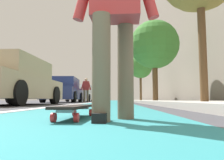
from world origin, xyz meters
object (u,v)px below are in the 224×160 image
object	(u,v)px
skateboard	(75,108)
parked_car_end	(89,95)
parked_car_near	(14,82)
traffic_light	(102,77)
street_tree_far	(140,67)
street_tree_mid	(154,45)
skater_person	(115,6)
parked_car_far	(81,94)
parked_car_mid	(63,91)
pedestrian_distant	(86,88)

from	to	relation	value
skateboard	parked_car_end	size ratio (longest dim) A/B	0.20
skateboard	parked_car_end	xyz separation A→B (m)	(23.32, 2.97, 0.63)
parked_car_near	traffic_light	size ratio (longest dim) A/B	1.08
parked_car_end	street_tree_far	xyz separation A→B (m)	(-4.98, -5.58, 2.63)
parked_car_end	street_tree_far	size ratio (longest dim) A/B	0.93
skateboard	street_tree_mid	bearing A→B (deg)	-13.79
skater_person	street_tree_mid	bearing A→B (deg)	-11.86
parked_car_near	parked_car_far	xyz separation A→B (m)	(12.18, -0.07, -0.02)
skater_person	parked_car_mid	bearing A→B (deg)	16.39
parked_car_end	street_tree_far	world-z (taller)	street_tree_far
street_tree_mid	pedestrian_distant	size ratio (longest dim) A/B	3.06
parked_car_mid	pedestrian_distant	distance (m)	1.73
street_tree_far	parked_car_far	bearing A→B (deg)	102.66
skater_person	pedestrian_distant	bearing A→B (deg)	9.50
skater_person	parked_car_near	world-z (taller)	skater_person
pedestrian_distant	parked_car_end	bearing A→B (deg)	6.40
skater_person	parked_car_mid	world-z (taller)	skater_person
parked_car_end	skateboard	bearing A→B (deg)	-172.74
parked_car_far	street_tree_mid	size ratio (longest dim) A/B	0.90
skater_person	parked_car_mid	size ratio (longest dim) A/B	0.39
parked_car_mid	parked_car_end	bearing A→B (deg)	0.14
parked_car_mid	pedestrian_distant	world-z (taller)	pedestrian_distant
skateboard	skater_person	size ratio (longest dim) A/B	0.52
skateboard	pedestrian_distant	xyz separation A→B (m)	(12.24, 1.73, 0.83)
parked_car_end	pedestrian_distant	size ratio (longest dim) A/B	2.59
skateboard	traffic_light	world-z (taller)	traffic_light
skater_person	street_tree_far	size ratio (longest dim) A/B	0.36
parked_car_far	pedestrian_distant	bearing A→B (deg)	-166.28
parked_car_near	traffic_light	distance (m)	19.33
parked_car_end	street_tree_far	bearing A→B (deg)	-131.71
parked_car_near	parked_car_mid	xyz separation A→B (m)	(6.10, -0.04, -0.02)
parked_car_end	parked_car_near	bearing A→B (deg)	179.96
parked_car_mid	parked_car_end	distance (m)	12.30
traffic_light	street_tree_mid	xyz separation A→B (m)	(-13.41, -4.15, 0.52)
parked_car_mid	traffic_light	size ratio (longest dim) A/B	0.98
parked_car_mid	parked_car_far	size ratio (longest dim) A/B	0.94
skater_person	parked_car_far	size ratio (longest dim) A/B	0.37
skateboard	parked_car_near	xyz separation A→B (m)	(4.92, 2.98, 0.63)
pedestrian_distant	street_tree_mid	bearing A→B (deg)	-110.04
skateboard	skater_person	bearing A→B (deg)	-113.30
street_tree_far	traffic_light	bearing A→B (deg)	35.92
skater_person	parked_car_end	xyz separation A→B (m)	(23.47, 3.32, -0.22)
parked_car_mid	skater_person	bearing A→B (deg)	-163.61
skater_person	street_tree_mid	distance (m)	11.32
parked_car_far	skater_person	bearing A→B (deg)	-169.30
skateboard	parked_car_mid	distance (m)	11.42
skater_person	street_tree_far	xyz separation A→B (m)	(18.49, -2.27, 2.41)
parked_car_far	parked_car_end	distance (m)	6.22
parked_car_end	pedestrian_distant	distance (m)	11.16
parked_car_far	pedestrian_distant	size ratio (longest dim) A/B	2.74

